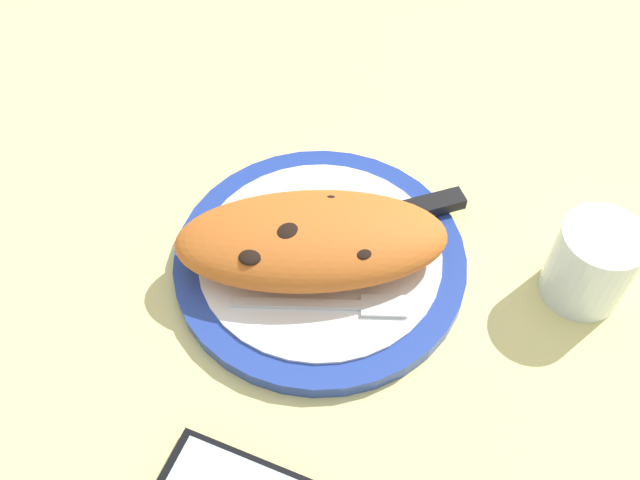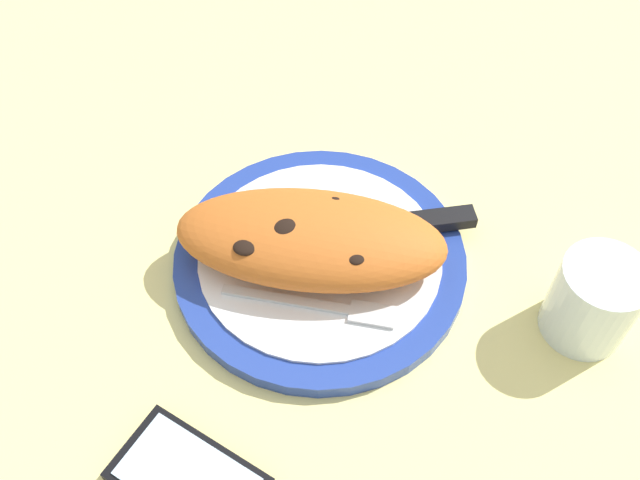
% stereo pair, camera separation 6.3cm
% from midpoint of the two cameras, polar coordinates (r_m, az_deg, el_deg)
% --- Properties ---
extents(ground_plane, '(1.50, 1.50, 0.03)m').
position_cam_midpoint_polar(ground_plane, '(0.67, -2.68, -2.95)').
color(ground_plane, '#E5D684').
extents(plate, '(0.27, 0.27, 0.02)m').
position_cam_midpoint_polar(plate, '(0.65, -2.75, -1.77)').
color(plate, '#233D99').
rests_on(plate, ground_plane).
extents(calzone, '(0.25, 0.13, 0.06)m').
position_cam_midpoint_polar(calzone, '(0.62, -3.60, -0.18)').
color(calzone, '#C16023').
rests_on(calzone, plate).
extents(fork, '(0.15, 0.02, 0.00)m').
position_cam_midpoint_polar(fork, '(0.61, -1.64, -5.51)').
color(fork, silver).
rests_on(fork, plate).
extents(knife, '(0.22, 0.10, 0.01)m').
position_cam_midpoint_polar(knife, '(0.67, 2.86, 1.70)').
color(knife, silver).
rests_on(knife, plate).
extents(water_glass, '(0.07, 0.07, 0.08)m').
position_cam_midpoint_polar(water_glass, '(0.65, 18.59, -2.32)').
color(water_glass, silver).
rests_on(water_glass, ground_plane).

